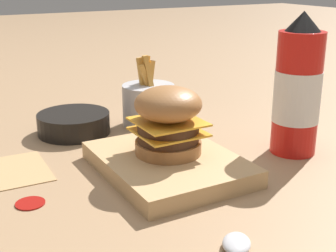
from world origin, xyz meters
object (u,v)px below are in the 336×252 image
Objects in this scene: ketchup_bottle at (297,91)px; burger at (168,120)px; serving_board at (168,164)px; spoon at (235,251)px; side_bowl at (74,122)px; fries_basket at (148,104)px.

burger is at bearing -100.31° from ketchup_bottle.
serving_board reaches higher than spoon.
side_bowl is at bearing 41.92° from spoon.
fries_basket is at bearing 160.24° from serving_board.
burger is 0.77× the size of side_bowl.
burger is 0.27m from spoon.
burger reaches higher than side_bowl.
burger is 0.27m from side_bowl.
side_bowl is (-0.26, -0.07, 0.01)m from serving_board.
serving_board is at bearing -97.56° from ketchup_bottle.
side_bowl is (-0.03, -0.15, -0.02)m from fries_basket.
side_bowl is 1.07× the size of spoon.
ketchup_bottle is 0.43m from side_bowl.
ketchup_bottle reaches higher than spoon.
ketchup_bottle is at bearing -14.29° from spoon.
serving_board is 0.27m from side_bowl.
side_bowl is at bearing -133.04° from ketchup_bottle.
spoon is at bearing 2.48° from side_bowl.
spoon is (0.25, -0.06, -0.08)m from burger.
burger is at bearing 17.38° from side_bowl.
side_bowl reaches higher than serving_board.
ketchup_bottle reaches higher than side_bowl.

